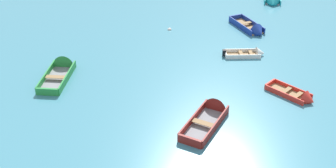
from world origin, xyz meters
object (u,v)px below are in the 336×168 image
object	(u,v)px
rowboat_white_far_left	(252,54)
rowboat_red_midfield_right	(300,97)
rowboat_turquoise_cluster_outer	(272,1)
rowboat_maroon_distant_center	(212,113)
rowboat_deep_blue_outer_right	(253,29)
mooring_buoy_trailing	(170,30)
rowboat_green_cluster_inner	(62,69)

from	to	relation	value
rowboat_white_far_left	rowboat_red_midfield_right	xyz separation A→B (m)	(0.91, -5.69, 0.00)
rowboat_red_midfield_right	rowboat_turquoise_cluster_outer	bearing A→B (deg)	74.25
rowboat_maroon_distant_center	rowboat_white_far_left	bearing A→B (deg)	55.22
rowboat_deep_blue_outer_right	rowboat_maroon_distant_center	bearing A→B (deg)	-119.86
rowboat_deep_blue_outer_right	rowboat_turquoise_cluster_outer	bearing A→B (deg)	56.52
rowboat_turquoise_cluster_outer	mooring_buoy_trailing	world-z (taller)	rowboat_turquoise_cluster_outer
rowboat_maroon_distant_center	mooring_buoy_trailing	bearing A→B (deg)	91.62
rowboat_white_far_left	rowboat_red_midfield_right	world-z (taller)	rowboat_red_midfield_right
rowboat_green_cluster_inner	rowboat_deep_blue_outer_right	distance (m)	14.57
rowboat_turquoise_cluster_outer	rowboat_maroon_distant_center	distance (m)	18.70
rowboat_turquoise_cluster_outer	rowboat_red_midfield_right	world-z (taller)	rowboat_turquoise_cluster_outer
rowboat_green_cluster_inner	rowboat_maroon_distant_center	distance (m)	10.35
rowboat_deep_blue_outer_right	mooring_buoy_trailing	size ratio (longest dim) A/B	12.44
rowboat_turquoise_cluster_outer	mooring_buoy_trailing	distance (m)	10.92
rowboat_turquoise_cluster_outer	rowboat_white_far_left	size ratio (longest dim) A/B	1.49
rowboat_green_cluster_inner	rowboat_red_midfield_right	size ratio (longest dim) A/B	1.45
rowboat_green_cluster_inner	rowboat_red_midfield_right	world-z (taller)	rowboat_green_cluster_inner
rowboat_green_cluster_inner	rowboat_maroon_distant_center	size ratio (longest dim) A/B	1.07
rowboat_deep_blue_outer_right	rowboat_white_far_left	bearing A→B (deg)	-110.21
rowboat_green_cluster_inner	rowboat_turquoise_cluster_outer	distance (m)	20.31
rowboat_turquoise_cluster_outer	rowboat_deep_blue_outer_right	size ratio (longest dim) A/B	1.12
rowboat_deep_blue_outer_right	rowboat_red_midfield_right	xyz separation A→B (m)	(-0.48, -9.46, -0.06)
mooring_buoy_trailing	rowboat_red_midfield_right	bearing A→B (deg)	-62.29
rowboat_green_cluster_inner	rowboat_deep_blue_outer_right	bearing A→B (deg)	15.45
rowboat_deep_blue_outer_right	rowboat_red_midfield_right	size ratio (longest dim) A/B	1.31
rowboat_white_far_left	rowboat_maroon_distant_center	distance (m)	7.85
rowboat_green_cluster_inner	mooring_buoy_trailing	world-z (taller)	rowboat_green_cluster_inner
rowboat_red_midfield_right	rowboat_green_cluster_inner	bearing A→B (deg)	157.66
rowboat_maroon_distant_center	mooring_buoy_trailing	world-z (taller)	rowboat_maroon_distant_center
rowboat_turquoise_cluster_outer	rowboat_maroon_distant_center	size ratio (longest dim) A/B	1.09
rowboat_turquoise_cluster_outer	rowboat_red_midfield_right	size ratio (longest dim) A/B	1.47
rowboat_green_cluster_inner	rowboat_turquoise_cluster_outer	bearing A→B (deg)	28.39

